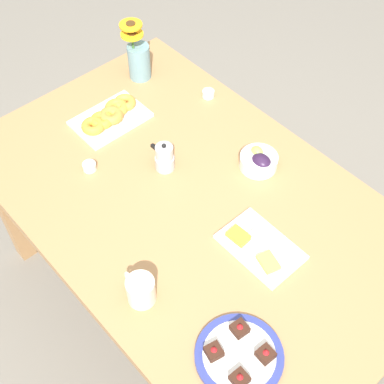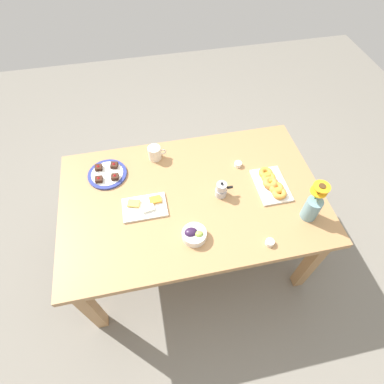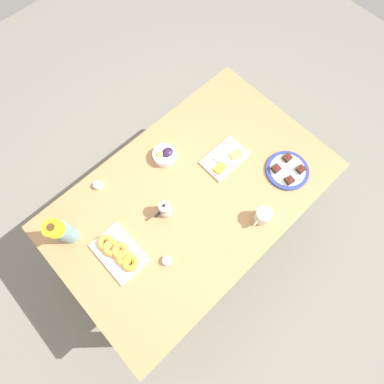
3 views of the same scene
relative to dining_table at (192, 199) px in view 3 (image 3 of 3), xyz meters
name	(u,v)px [view 3 (image 3 of 3)]	position (x,y,z in m)	size (l,w,h in m)	color
ground_plane	(192,226)	(0.00, 0.00, -0.65)	(6.00, 6.00, 0.00)	slate
dining_table	(192,199)	(0.00, 0.00, 0.00)	(1.60, 1.00, 0.74)	#A87A4C
coffee_mug	(263,216)	(-0.18, 0.36, 0.13)	(0.12, 0.09, 0.09)	silver
grape_bowl	(165,155)	(-0.05, -0.28, 0.12)	(0.14, 0.14, 0.07)	white
cheese_platter	(225,159)	(-0.29, -0.03, 0.10)	(0.26, 0.17, 0.03)	white
croissant_platter	(119,252)	(0.50, -0.02, 0.11)	(0.19, 0.28, 0.05)	white
jam_cup_honey	(167,261)	(0.35, 0.18, 0.10)	(0.05, 0.05, 0.03)	white
jam_cup_berry	(98,185)	(0.35, -0.40, 0.10)	(0.05, 0.05, 0.03)	white
dessert_plate	(287,170)	(-0.50, 0.27, 0.10)	(0.25, 0.25, 0.05)	navy
flower_vase	(64,232)	(0.63, -0.27, 0.18)	(0.10, 0.11, 0.26)	#6B939E
moka_pot	(165,209)	(0.17, -0.03, 0.13)	(0.11, 0.07, 0.12)	#B7B7BC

